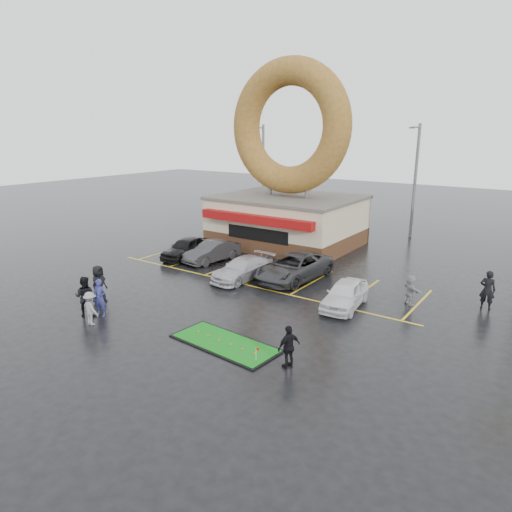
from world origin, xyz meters
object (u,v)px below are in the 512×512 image
Objects in this scene: donut_shop at (288,186)px; car_white at (345,294)px; car_grey at (294,267)px; person_blue at (100,298)px; car_dgrey at (212,252)px; person_cameraman at (289,347)px; dumpster at (217,227)px; car_black at (186,248)px; streetlight_left at (263,171)px; streetlight_mid at (415,178)px; car_silver at (243,269)px; putting_green at (225,343)px.

donut_shop is 13.68m from car_white.
car_white is at bearing -46.11° from donut_shop.
person_blue reaches higher than car_grey.
car_dgrey is 2.52× the size of person_cameraman.
dumpster is at bearing -174.20° from donut_shop.
dumpster is (-2.91, 6.73, -0.06)m from car_black.
car_grey is (11.85, -14.12, -4.03)m from streetlight_left.
car_black is 12.83m from car_white.
car_white is 17.89m from dumpster.
donut_shop is 3.24× the size of car_dgrey.
car_white is at bearing -83.08° from streetlight_mid.
car_grey reaches higher than car_silver.
car_silver is (5.92, -1.47, -0.07)m from car_black.
dumpster is 0.38× the size of putting_green.
donut_shop is at bearing -131.38° from streetlight_mid.
streetlight_mid reaches higher than dumpster.
car_black is 1.01× the size of car_dgrey.
car_dgrey is at bearing -176.53° from car_grey.
person_cameraman is at bearing -42.17° from dumpster.
streetlight_mid reaches higher than car_grey.
car_white reaches higher than putting_green.
car_grey is 10.99m from person_blue.
donut_shop is at bearing 127.49° from car_white.
donut_shop reaches higher than car_black.
car_grey is 4.84m from car_white.
person_cameraman is (7.57, -7.35, 0.18)m from car_silver.
person_cameraman is at bearing -53.82° from streetlight_left.
car_dgrey is 2.32× the size of dumpster.
car_white is (9.11, -9.47, -3.80)m from donut_shop.
donut_shop is 9.01m from car_black.
streetlight_left is 2.15× the size of car_black.
person_cameraman is (9.94, -16.21, -3.64)m from donut_shop.
car_dgrey is 4.32m from car_silver.
person_blue reaches higher than car_silver.
car_black is (-3.54, -7.39, -3.75)m from donut_shop.
dumpster is at bearing -85.88° from streetlight_left.
person_cameraman reaches higher than car_silver.
person_blue is at bearing -73.84° from car_dgrey.
streetlight_mid is (14.00, 1.00, 0.00)m from streetlight_left.
person_blue is (0.15, -17.11, -3.57)m from donut_shop.
car_grey is at bearing -98.08° from streetlight_mid.
car_black is at bearing 140.04° from putting_green.
car_black is 0.87× the size of putting_green.
person_cameraman is at bearing -2.47° from putting_green.
car_silver is (2.37, -8.86, -3.82)m from donut_shop.
putting_green is at bearing -70.78° from person_cameraman.
car_grey is 9.15m from putting_green.
streetlight_mid is 24.65m from person_cameraman.
streetlight_left is 15.54m from car_dgrey.
streetlight_left reaches higher than car_grey.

